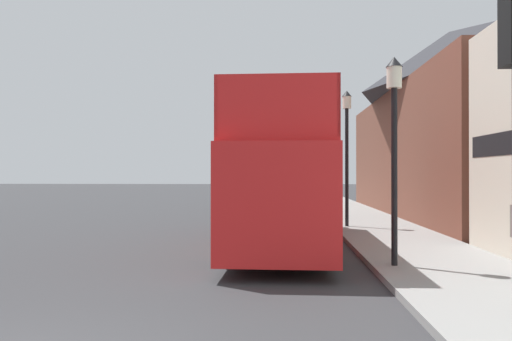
# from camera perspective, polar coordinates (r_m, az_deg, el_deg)

# --- Properties ---
(ground_plane) EXTENTS (144.00, 144.00, 0.00)m
(ground_plane) POSITION_cam_1_polar(r_m,az_deg,el_deg) (26.26, -3.96, -4.92)
(ground_plane) COLOR #333335
(sidewalk) EXTENTS (3.26, 108.00, 0.14)m
(sidewalk) POSITION_cam_1_polar(r_m,az_deg,el_deg) (23.36, 11.72, -5.31)
(sidewalk) COLOR gray
(sidewalk) RESTS_ON ground_plane
(brick_terrace_rear) EXTENTS (6.00, 20.21, 9.02)m
(brick_terrace_rear) POSITION_cam_1_polar(r_m,az_deg,el_deg) (26.17, 21.22, 4.97)
(brick_terrace_rear) COLOR brown
(brick_terrace_rear) RESTS_ON ground_plane
(tour_bus) EXTENTS (2.72, 9.64, 4.05)m
(tour_bus) POSITION_cam_1_polar(r_m,az_deg,el_deg) (14.25, 2.99, -1.61)
(tour_bus) COLOR red
(tour_bus) RESTS_ON ground_plane
(parked_car_ahead_of_bus) EXTENTS (1.92, 3.98, 1.43)m
(parked_car_ahead_of_bus) POSITION_cam_1_polar(r_m,az_deg,el_deg) (22.79, 4.89, -3.95)
(parked_car_ahead_of_bus) COLOR maroon
(parked_car_ahead_of_bus) RESTS_ON ground_plane
(lamp_post_nearest) EXTENTS (0.35, 0.35, 4.45)m
(lamp_post_nearest) POSITION_cam_1_polar(r_m,az_deg,el_deg) (11.08, 15.52, 5.52)
(lamp_post_nearest) COLOR black
(lamp_post_nearest) RESTS_ON sidewalk
(lamp_post_second) EXTENTS (0.35, 0.35, 5.04)m
(lamp_post_second) POSITION_cam_1_polar(r_m,az_deg,el_deg) (18.87, 10.34, 4.20)
(lamp_post_second) COLOR black
(lamp_post_second) RESTS_ON sidewalk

